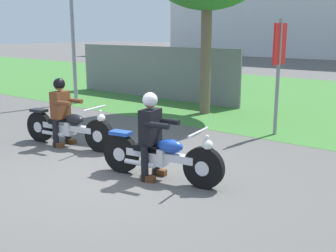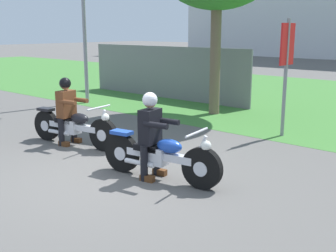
% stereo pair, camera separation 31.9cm
% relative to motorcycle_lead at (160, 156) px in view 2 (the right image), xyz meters
% --- Properties ---
extents(ground, '(120.00, 120.00, 0.00)m').
position_rel_motorcycle_lead_xyz_m(ground, '(-0.80, -0.47, -0.40)').
color(ground, '#565451').
extents(grass_verge, '(60.00, 12.00, 0.01)m').
position_rel_motorcycle_lead_xyz_m(grass_verge, '(-0.80, 9.39, -0.39)').
color(grass_verge, '#3D7533').
rests_on(grass_verge, ground).
extents(motorcycle_lead, '(2.16, 0.70, 0.88)m').
position_rel_motorcycle_lead_xyz_m(motorcycle_lead, '(0.00, 0.00, 0.00)').
color(motorcycle_lead, black).
rests_on(motorcycle_lead, ground).
extents(rider_lead, '(0.60, 0.52, 1.41)m').
position_rel_motorcycle_lead_xyz_m(rider_lead, '(-0.17, -0.02, 0.42)').
color(rider_lead, black).
rests_on(rider_lead, ground).
extents(motorcycle_follow, '(2.25, 0.71, 0.88)m').
position_rel_motorcycle_lead_xyz_m(motorcycle_follow, '(-2.75, 0.36, -0.00)').
color(motorcycle_follow, black).
rests_on(motorcycle_follow, ground).
extents(rider_follow, '(0.60, 0.52, 1.41)m').
position_rel_motorcycle_lead_xyz_m(rider_follow, '(-2.91, 0.33, 0.42)').
color(rider_follow, black).
rests_on(rider_follow, ground).
extents(sign_banner, '(0.08, 0.60, 2.60)m').
position_rel_motorcycle_lead_xyz_m(sign_banner, '(0.15, 3.97, 1.33)').
color(sign_banner, gray).
rests_on(sign_banner, ground).
extents(fence_segment, '(7.00, 0.06, 1.80)m').
position_rel_motorcycle_lead_xyz_m(fence_segment, '(-5.57, 6.33, 0.50)').
color(fence_segment, slate).
rests_on(fence_segment, ground).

